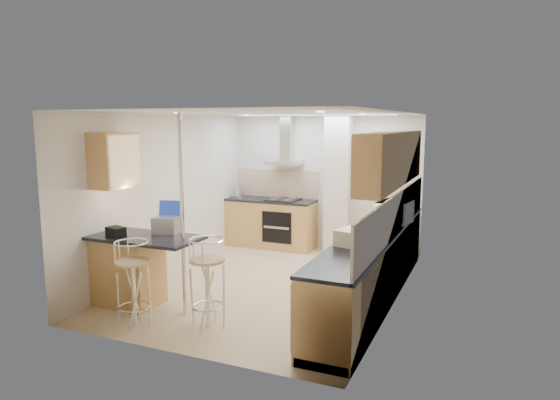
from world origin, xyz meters
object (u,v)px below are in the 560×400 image
at_px(bar_stool_near, 133,283).
at_px(bar_stool_end, 208,282).
at_px(laptop, 166,225).
at_px(bread_bin, 351,237).
at_px(microwave, 394,213).

height_order(bar_stool_near, bar_stool_end, bar_stool_end).
height_order(laptop, bar_stool_end, laptop).
xyz_separation_m(laptop, bread_bin, (2.37, 0.40, -0.03)).
bearing_deg(bar_stool_near, microwave, 48.64).
relative_size(bar_stool_near, bread_bin, 2.80).
height_order(microwave, bread_bin, microwave).
bearing_deg(laptop, bar_stool_end, -40.63).
distance_m(laptop, bread_bin, 2.40).
bearing_deg(bread_bin, laptop, -154.97).
distance_m(microwave, bread_bin, 1.46).
bearing_deg(microwave, bread_bin, 178.29).
relative_size(laptop, bar_stool_near, 0.31).
relative_size(bar_stool_near, bar_stool_end, 0.97).
xyz_separation_m(microwave, bar_stool_end, (-1.70, -2.30, -0.56)).
xyz_separation_m(microwave, bread_bin, (-0.24, -1.44, -0.07)).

